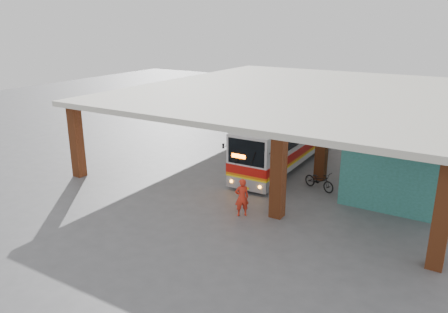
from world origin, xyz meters
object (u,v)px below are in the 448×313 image
coach_bus (288,140)px  pedestrian (242,197)px  red_chair (368,166)px  motorcycle (319,181)px

coach_bus → pedestrian: coach_bus is taller
coach_bus → pedestrian: (1.25, -8.22, -0.74)m
pedestrian → red_chair: pedestrian is taller
coach_bus → motorcycle: (3.26, -3.06, -1.16)m
motorcycle → pedestrian: (-2.01, -5.16, 0.41)m
pedestrian → red_chair: 10.25m
motorcycle → pedestrian: bearing=179.5°
coach_bus → red_chair: coach_bus is taller
red_chair → coach_bus: bearing=171.5°
coach_bus → motorcycle: bearing=-44.0°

